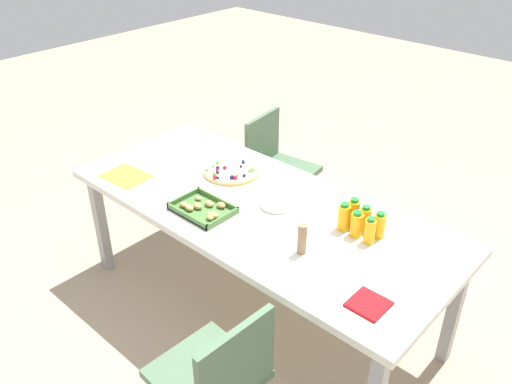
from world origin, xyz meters
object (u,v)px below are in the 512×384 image
object	(u,v)px
fruit_pizza	(231,171)
juice_bottle_4	(357,224)
juice_bottle_1	(365,219)
cardboard_tube	(302,239)
party_table	(258,215)
plate_stack	(277,203)
chair_far_left	(218,375)
chair_near_right	(276,163)
juice_bottle_2	(353,212)
juice_bottle_5	(344,217)
napkin_stack	(369,304)
juice_bottle_0	(379,225)
juice_bottle_3	(370,231)
snack_tray	(203,209)
paper_folder	(126,176)

from	to	relation	value
fruit_pizza	juice_bottle_4	bearing A→B (deg)	177.14
juice_bottle_1	cardboard_tube	xyz separation A→B (m)	(0.11, 0.36, 0.01)
fruit_pizza	party_table	bearing A→B (deg)	155.82
plate_stack	chair_far_left	bearing A→B (deg)	116.20
chair_near_right	chair_far_left	xyz separation A→B (m)	(-1.02, 1.56, 0.00)
chair_far_left	juice_bottle_2	xyz separation A→B (m)	(0.03, -0.98, 0.30)
juice_bottle_5	napkin_stack	size ratio (longest dim) A/B	1.00
juice_bottle_1	juice_bottle_0	bearing A→B (deg)	177.89
cardboard_tube	juice_bottle_5	bearing A→B (deg)	-96.66
party_table	chair_far_left	world-z (taller)	chair_far_left
napkin_stack	plate_stack	bearing A→B (deg)	-23.08
chair_near_right	juice_bottle_3	distance (m)	1.34
juice_bottle_5	snack_tray	bearing A→B (deg)	29.39
chair_far_left	fruit_pizza	bearing A→B (deg)	44.35
chair_near_right	plate_stack	xyz separation A→B (m)	(-0.60, 0.70, 0.24)
plate_stack	paper_folder	size ratio (longest dim) A/B	0.70
chair_near_right	juice_bottle_5	world-z (taller)	juice_bottle_5
juice_bottle_0	fruit_pizza	xyz separation A→B (m)	(0.98, 0.02, -0.05)
party_table	cardboard_tube	size ratio (longest dim) A/B	13.87
chair_near_right	juice_bottle_0	size ratio (longest dim) A/B	6.11
juice_bottle_3	snack_tray	size ratio (longest dim) A/B	0.45
plate_stack	fruit_pizza	bearing A→B (deg)	-12.53
chair_far_left	plate_stack	distance (m)	0.99
juice_bottle_5	paper_folder	size ratio (longest dim) A/B	0.58
fruit_pizza	plate_stack	size ratio (longest dim) A/B	1.85
party_table	juice_bottle_1	world-z (taller)	juice_bottle_1
juice_bottle_1	fruit_pizza	size ratio (longest dim) A/B	0.40
fruit_pizza	juice_bottle_2	bearing A→B (deg)	-178.21
chair_near_right	fruit_pizza	size ratio (longest dim) A/B	2.47
cardboard_tube	plate_stack	bearing A→B (deg)	-33.80
juice_bottle_4	snack_tray	xyz separation A→B (m)	(0.70, 0.35, -0.05)
chair_near_right	juice_bottle_1	bearing A→B (deg)	54.03
chair_far_left	napkin_stack	bearing A→B (deg)	-30.74
party_table	juice_bottle_3	size ratio (longest dim) A/B	15.41
juice_bottle_0	cardboard_tube	xyz separation A→B (m)	(0.19, 0.35, 0.01)
napkin_stack	juice_bottle_5	bearing A→B (deg)	-44.55
juice_bottle_3	snack_tray	distance (m)	0.86
juice_bottle_1	juice_bottle_5	bearing A→B (deg)	40.90
party_table	chair_near_right	size ratio (longest dim) A/B	2.59
juice_bottle_2	fruit_pizza	size ratio (longest dim) A/B	0.44
napkin_stack	chair_near_right	bearing A→B (deg)	-36.93
plate_stack	chair_near_right	bearing A→B (deg)	-49.51
juice_bottle_2	plate_stack	world-z (taller)	juice_bottle_2
juice_bottle_0	napkin_stack	distance (m)	0.50
juice_bottle_4	juice_bottle_0	bearing A→B (deg)	-141.49
chair_far_left	snack_tray	world-z (taller)	chair_far_left
juice_bottle_5	chair_near_right	bearing A→B (deg)	-33.41
juice_bottle_1	fruit_pizza	xyz separation A→B (m)	(0.89, 0.03, -0.05)
cardboard_tube	chair_near_right	bearing A→B (deg)	-44.61
juice_bottle_1	juice_bottle_5	size ratio (longest dim) A/B	0.90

